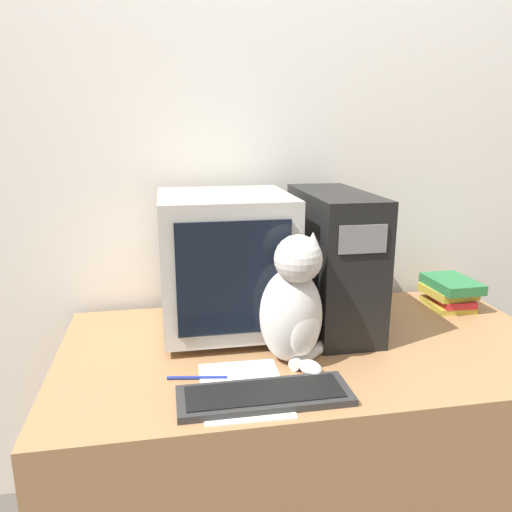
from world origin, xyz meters
name	(u,v)px	position (x,y,z in m)	size (l,w,h in m)	color
wall_back	(279,162)	(0.00, 0.86, 1.25)	(7.00, 0.05, 2.50)	silver
desk	(308,449)	(0.00, 0.40, 0.37)	(1.49, 0.79, 0.74)	#9E7047
crt_monitor	(226,262)	(-0.24, 0.55, 0.97)	(0.40, 0.40, 0.44)	#BCB7AD
computer_tower	(333,260)	(0.11, 0.54, 0.96)	(0.20, 0.47, 0.44)	black
keyboard	(265,395)	(-0.20, 0.11, 0.75)	(0.42, 0.15, 0.02)	#2D2D2D
cat	(294,307)	(-0.08, 0.30, 0.90)	(0.29, 0.25, 0.37)	silver
book_stack	(450,292)	(0.58, 0.61, 0.80)	(0.16, 0.21, 0.11)	gold
pen	(197,378)	(-0.35, 0.24, 0.74)	(0.16, 0.03, 0.01)	navy
paper_sheet	(243,389)	(-0.24, 0.17, 0.74)	(0.22, 0.30, 0.00)	white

